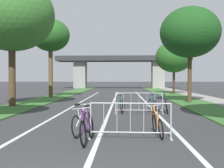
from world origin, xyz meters
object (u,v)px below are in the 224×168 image
object	(u,v)px
bicycle_teal_0	(152,105)
bicycle_blue_2	(166,105)
tree_left_oak_mid	(51,36)
crowd_barrier_nearest	(130,121)
bicycle_orange_4	(157,125)
bicycle_silver_3	(82,123)
bicycle_purple_5	(87,128)
tree_left_maple_mid	(12,15)
tree_right_oak_near	(174,57)
crowd_barrier_second	(139,103)
tree_right_pine_far	(190,32)
bicycle_green_1	(122,105)

from	to	relation	value
bicycle_teal_0	bicycle_blue_2	xyz separation A→B (m)	(0.72, -0.06, -0.02)
tree_left_oak_mid	crowd_barrier_nearest	distance (m)	19.22
tree_left_oak_mid	bicycle_orange_4	world-z (taller)	tree_left_oak_mid
tree_left_oak_mid	bicycle_silver_3	world-z (taller)	tree_left_oak_mid
bicycle_blue_2	bicycle_purple_5	bearing A→B (deg)	-108.40
bicycle_blue_2	bicycle_purple_5	size ratio (longest dim) A/B	0.93
tree_left_maple_mid	tree_right_oak_near	xyz separation A→B (m)	(12.58, 13.99, -1.54)
tree_right_oak_near	crowd_barrier_second	xyz separation A→B (m)	(-4.87, -17.22, -3.63)
tree_left_maple_mid	bicycle_purple_5	xyz separation A→B (m)	(5.93, -9.47, -5.30)
tree_right_pine_far	bicycle_teal_0	xyz separation A→B (m)	(-3.26, -5.60, -4.63)
tree_left_maple_mid	bicycle_silver_3	distance (m)	11.50
bicycle_blue_2	bicycle_orange_4	world-z (taller)	bicycle_blue_2
tree_right_oak_near	bicycle_green_1	bearing A→B (deg)	-108.72
bicycle_teal_0	crowd_barrier_second	bearing A→B (deg)	29.38
tree_right_oak_near	bicycle_blue_2	size ratio (longest dim) A/B	3.58
bicycle_blue_2	tree_right_oak_near	bearing A→B (deg)	85.58
bicycle_green_1	bicycle_purple_5	bearing A→B (deg)	-92.83
bicycle_blue_2	crowd_barrier_nearest	bearing A→B (deg)	-100.76
tree_left_oak_mid	bicycle_teal_0	size ratio (longest dim) A/B	4.16
tree_right_pine_far	bicycle_green_1	distance (m)	8.78
bicycle_blue_2	tree_right_pine_far	bearing A→B (deg)	73.07
tree_right_pine_far	tree_right_oak_near	size ratio (longest dim) A/B	1.16
bicycle_silver_3	tree_left_maple_mid	bearing A→B (deg)	136.48
tree_left_oak_mid	bicycle_teal_0	world-z (taller)	tree_left_oak_mid
bicycle_silver_3	crowd_barrier_nearest	bearing A→B (deg)	-4.33
tree_right_pine_far	bicycle_blue_2	distance (m)	7.75
tree_left_oak_mid	tree_right_oak_near	world-z (taller)	tree_left_oak_mid
tree_right_oak_near	bicycle_purple_5	size ratio (longest dim) A/B	3.33
bicycle_purple_5	tree_left_maple_mid	bearing A→B (deg)	-54.36
bicycle_orange_4	bicycle_green_1	bearing A→B (deg)	96.38
bicycle_teal_0	tree_right_pine_far	bearing A→B (deg)	-126.84
bicycle_green_1	tree_left_maple_mid	bearing A→B (deg)	162.94
tree_right_pine_far	crowd_barrier_second	xyz separation A→B (m)	(-3.95, -6.10, -4.50)
tree_right_oak_near	crowd_barrier_nearest	xyz separation A→B (m)	(-5.45, -22.94, -3.63)
tree_left_maple_mid	bicycle_green_1	bearing A→B (deg)	-22.42
tree_left_maple_mid	bicycle_teal_0	bearing A→B (deg)	-18.01
tree_left_maple_mid	tree_left_oak_mid	size ratio (longest dim) A/B	1.10
tree_right_oak_near	bicycle_blue_2	bearing A→B (deg)	-101.64
crowd_barrier_second	bicycle_blue_2	world-z (taller)	crowd_barrier_second
bicycle_orange_4	crowd_barrier_nearest	bearing A→B (deg)	-160.18
bicycle_teal_0	bicycle_green_1	size ratio (longest dim) A/B	1.05
tree_left_maple_mid	bicycle_blue_2	distance (m)	10.92
tree_left_oak_mid	bicycle_orange_4	bearing A→B (deg)	-65.43
crowd_barrier_nearest	bicycle_green_1	distance (m)	6.12
tree_left_oak_mid	tree_right_pine_far	xyz separation A→B (m)	(11.41, -5.37, -0.65)
crowd_barrier_nearest	bicycle_purple_5	world-z (taller)	crowd_barrier_nearest
crowd_barrier_nearest	crowd_barrier_second	xyz separation A→B (m)	(0.59, 5.72, 0.00)
bicycle_blue_2	crowd_barrier_second	bearing A→B (deg)	-155.55
bicycle_green_1	bicycle_purple_5	size ratio (longest dim) A/B	0.94
tree_right_pine_far	tree_right_oak_near	distance (m)	11.19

